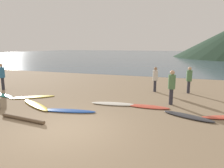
% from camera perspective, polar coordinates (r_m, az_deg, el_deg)
% --- Properties ---
extents(ground_plane, '(120.00, 120.00, 0.20)m').
position_cam_1_polar(ground_plane, '(16.58, 5.48, 0.14)').
color(ground_plane, '#8C7559').
rests_on(ground_plane, ground).
extents(ocean_water, '(140.00, 100.00, 0.01)m').
position_cam_1_polar(ocean_water, '(69.56, 15.74, 7.97)').
color(ocean_water, '#475B6B').
rests_on(ocean_water, ground).
extents(surfboard_0, '(2.02, 0.99, 0.07)m').
position_cam_1_polar(surfboard_0, '(13.75, -28.43, -2.77)').
color(surfboard_0, teal).
rests_on(surfboard_0, ground).
extents(surfboard_1, '(2.36, 1.84, 0.07)m').
position_cam_1_polar(surfboard_1, '(12.53, -21.54, -3.45)').
color(surfboard_1, yellow).
rests_on(surfboard_1, ground).
extents(surfboard_2, '(2.56, 1.70, 0.10)m').
position_cam_1_polar(surfboard_2, '(10.80, -20.75, -5.52)').
color(surfboard_2, yellow).
rests_on(surfboard_2, ground).
extents(surfboard_3, '(2.71, 0.95, 0.08)m').
position_cam_1_polar(surfboard_3, '(9.48, -12.50, -7.36)').
color(surfboard_3, '#1E479E').
rests_on(surfboard_3, ground).
extents(surfboard_4, '(2.35, 0.85, 0.08)m').
position_cam_1_polar(surfboard_4, '(10.33, 0.49, -5.58)').
color(surfboard_4, silver).
rests_on(surfboard_4, ground).
extents(surfboard_5, '(2.07, 0.58, 0.07)m').
position_cam_1_polar(surfboard_5, '(10.03, 10.09, -6.29)').
color(surfboard_5, '#D84C38').
rests_on(surfboard_5, ground).
extents(surfboard_6, '(2.17, 1.28, 0.09)m').
position_cam_1_polar(surfboard_6, '(9.13, 20.65, -8.49)').
color(surfboard_6, '#333338').
rests_on(surfboard_6, ground).
extents(person_0, '(0.35, 0.35, 1.75)m').
position_cam_1_polar(person_0, '(10.54, 16.49, -0.14)').
color(person_0, '#2D2D38').
rests_on(person_0, ground).
extents(person_1, '(0.34, 0.34, 1.67)m').
position_cam_1_polar(person_1, '(13.44, 20.94, 1.65)').
color(person_1, '#2D2D38').
rests_on(person_1, ground).
extents(person_2, '(0.32, 0.32, 1.61)m').
position_cam_1_polar(person_2, '(13.26, 12.10, 1.86)').
color(person_2, '#2D2D38').
rests_on(person_2, ground).
extents(person_3, '(0.36, 0.36, 1.78)m').
position_cam_1_polar(person_3, '(15.43, -28.63, 2.39)').
color(person_3, '#2D2D38').
rests_on(person_3, ground).
extents(driftwood_log, '(2.21, 0.37, 0.15)m').
position_cam_1_polar(driftwood_log, '(8.95, -23.86, -8.93)').
color(driftwood_log, brown).
rests_on(driftwood_log, ground).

